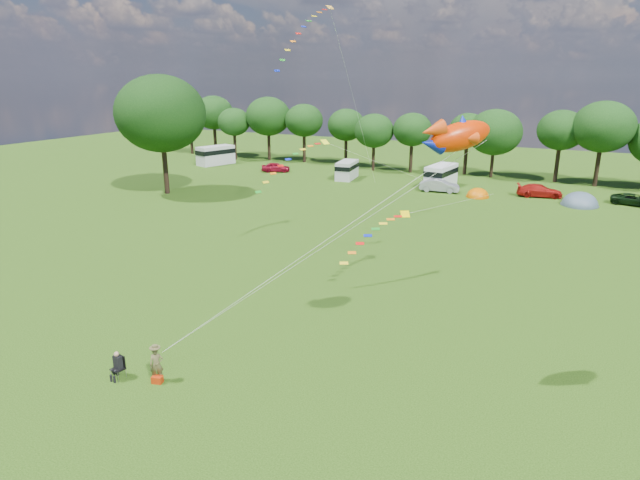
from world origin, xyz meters
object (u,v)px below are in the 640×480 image
at_px(campervan_a, 216,155).
at_px(tent_orange, 477,197).
at_px(big_tree, 161,114).
at_px(car_c, 540,191).
at_px(fish_kite, 455,136).
at_px(tent_greyblue, 579,205).
at_px(kite_flyer, 157,365).
at_px(car_d, 633,200).
at_px(campervan_c, 441,175).
at_px(car_b, 439,186).
at_px(car_a, 276,167).
at_px(camp_chair, 118,362).
at_px(campervan_b, 347,169).

relative_size(campervan_a, tent_orange, 2.21).
bearing_deg(big_tree, car_c, 24.24).
height_order(big_tree, fish_kite, big_tree).
height_order(tent_greyblue, kite_flyer, kite_flyer).
relative_size(car_d, fish_kite, 1.51).
xyz_separation_m(big_tree, tent_orange, (32.57, 14.26, -9.00)).
relative_size(tent_orange, kite_flyer, 1.71).
height_order(kite_flyer, fish_kite, fish_kite).
relative_size(campervan_c, tent_greyblue, 1.38).
height_order(car_b, car_d, car_b).
bearing_deg(car_b, campervan_a, 75.39).
xyz_separation_m(car_d, campervan_a, (-55.79, 1.80, 0.92)).
xyz_separation_m(car_a, tent_orange, (28.79, -3.70, -0.65)).
height_order(car_d, kite_flyer, kite_flyer).
distance_m(car_b, car_c, 11.02).
bearing_deg(campervan_a, car_b, -80.20).
bearing_deg(tent_orange, fish_kite, -81.43).
xyz_separation_m(car_c, campervan_a, (-46.59, 2.01, 0.81)).
bearing_deg(tent_greyblue, car_b, 179.80).
relative_size(car_b, campervan_c, 0.74).
height_order(campervan_a, kite_flyer, campervan_a).
height_order(big_tree, campervan_c, big_tree).
relative_size(car_c, tent_orange, 1.67).
xyz_separation_m(campervan_c, kite_flyer, (-0.02, -48.79, -0.63)).
height_order(campervan_a, fish_kite, fish_kite).
bearing_deg(tent_orange, car_c, 27.34).
height_order(car_b, camp_chair, car_b).
distance_m(tent_greyblue, camp_chair, 49.54).
relative_size(car_c, campervan_a, 0.75).
bearing_deg(tent_orange, car_a, 172.67).
distance_m(car_c, tent_orange, 6.98).
bearing_deg(kite_flyer, car_b, 51.62).
bearing_deg(car_d, tent_greyblue, 125.96).
relative_size(tent_orange, tent_greyblue, 0.67).
relative_size(campervan_a, tent_greyblue, 1.49).
bearing_deg(car_c, car_b, 89.84).
distance_m(campervan_a, tent_greyblue, 51.05).
height_order(car_b, campervan_a, campervan_a).
distance_m(car_a, camp_chair, 54.01).
distance_m(campervan_a, camp_chair, 60.92).
height_order(car_c, campervan_b, campervan_b).
bearing_deg(campervan_a, tent_greyblue, -78.18).
bearing_deg(car_a, kite_flyer, -177.46).
bearing_deg(tent_orange, camp_chair, -98.65).
distance_m(car_b, tent_greyblue, 15.00).
bearing_deg(camp_chair, campervan_a, 132.80).
height_order(campervan_b, kite_flyer, campervan_b).
relative_size(big_tree, campervan_a, 2.14).
distance_m(campervan_b, kite_flyer, 50.13).
bearing_deg(tent_greyblue, campervan_b, 174.39).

